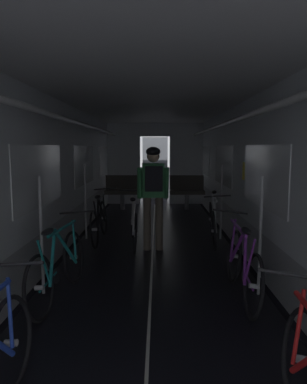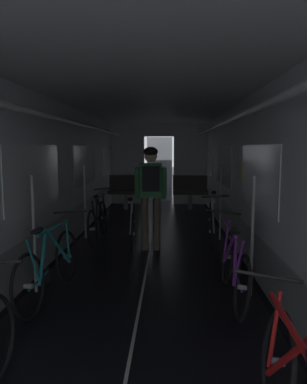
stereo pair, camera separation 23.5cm
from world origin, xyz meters
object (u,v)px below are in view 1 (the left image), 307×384
Objects in this scene: bicycle_purple at (242,265)px; bicycle_black at (99,221)px; bench_seat_far_left at (122,189)px; bicycle_white_in_aisle at (134,224)px; bicycle_teal at (59,267)px; bench_seat_far_right at (187,189)px; bicycle_silver at (213,222)px; person_cyclist_aisle at (153,187)px.

bicycle_purple is 1.00× the size of bicycle_black.
bench_seat_far_left is 0.58× the size of bicycle_white_in_aisle.
bicycle_teal is (-0.13, -6.14, -0.19)m from bench_seat_far_left.
bench_seat_far_right reaches higher than bicycle_teal.
bicycle_silver is (0.19, -3.62, -0.18)m from bench_seat_far_right.
bench_seat_far_left is 6.14m from bicycle_teal.
bicycle_black is 0.98× the size of person_cyclist_aisle.
person_cyclist_aisle is at bearing -154.78° from bicycle_silver.
bench_seat_far_left reaches higher than bicycle_white_in_aisle.
bicycle_purple is at bearing -61.79° from person_cyclist_aisle.
bench_seat_far_left is 0.58× the size of bicycle_purple.
bicycle_teal is at bearing -178.08° from bicycle_purple.
bench_seat_far_right is 6.44m from bicycle_teal.
person_cyclist_aisle reaches higher than bicycle_white_in_aisle.
bicycle_black is (-2.04, 2.52, 0.00)m from bicycle_purple.
bicycle_teal is at bearing -91.03° from bicycle_black.
person_cyclist_aisle is at bearing -77.52° from bench_seat_far_left.
bicycle_silver is at bearing -1.88° from bicycle_black.
bench_seat_far_left is 1.80m from bench_seat_far_right.
bench_seat_far_right is 4.06m from bicycle_white_in_aisle.
bicycle_white_in_aisle is (-1.23, -3.86, -0.18)m from bench_seat_far_right.
bicycle_purple reaches higher than bicycle_silver.
bench_seat_far_left is at bearing 118.76° from bicycle_silver.
bench_seat_far_right is 0.58× the size of bicycle_white_in_aisle.
bench_seat_far_right reaches higher than bicycle_white_in_aisle.
bench_seat_far_left is 3.91m from bicycle_white_in_aisle.
bicycle_white_in_aisle is at bearing -107.65° from bench_seat_far_right.
bench_seat_far_left is at bearing 107.86° from bicycle_purple.
bicycle_silver is 2.07m from bicycle_black.
bicycle_black is at bearing 178.12° from bicycle_silver.
bench_seat_far_right is at bearing 62.03° from bicycle_black.
bicycle_purple is 2.31m from person_cyclist_aisle.
bicycle_teal is 2.38m from bicycle_white_in_aisle.
person_cyclist_aisle is 1.02× the size of bicycle_white_in_aisle.
bicycle_silver reaches higher than bicycle_white_in_aisle.
bench_seat_far_right is at bearing 77.86° from person_cyclist_aisle.
bench_seat_far_left is 6.38m from bicycle_purple.
person_cyclist_aisle is (-1.07, -0.51, 0.69)m from bicycle_silver.
person_cyclist_aisle is (-1.04, 1.94, 0.69)m from bicycle_purple.
bicycle_black is at bearing 154.75° from bicycle_white_in_aisle.
person_cyclist_aisle is (1.05, 2.01, 0.69)m from bicycle_teal.
bicycle_silver is (2.12, 2.52, 0.00)m from bicycle_teal.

